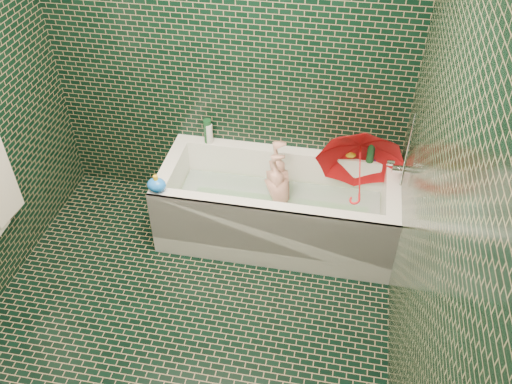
% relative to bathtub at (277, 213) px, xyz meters
% --- Properties ---
extents(floor, '(2.80, 2.80, 0.00)m').
position_rel_bathtub_xyz_m(floor, '(-0.45, -1.01, -0.21)').
color(floor, black).
rests_on(floor, ground).
extents(wall_back, '(2.80, 0.00, 2.80)m').
position_rel_bathtub_xyz_m(wall_back, '(-0.45, 0.39, 1.04)').
color(wall_back, black).
rests_on(wall_back, floor).
extents(wall_right, '(0.00, 2.80, 2.80)m').
position_rel_bathtub_xyz_m(wall_right, '(0.85, -1.01, 1.04)').
color(wall_right, black).
rests_on(wall_right, floor).
extents(bathtub, '(1.70, 0.75, 0.55)m').
position_rel_bathtub_xyz_m(bathtub, '(0.00, 0.00, 0.00)').
color(bathtub, white).
rests_on(bathtub, floor).
extents(bath_mat, '(1.35, 0.47, 0.01)m').
position_rel_bathtub_xyz_m(bath_mat, '(0.00, 0.02, -0.06)').
color(bath_mat, green).
rests_on(bath_mat, bathtub).
extents(water, '(1.48, 0.53, 0.00)m').
position_rel_bathtub_xyz_m(water, '(0.00, 0.02, 0.09)').
color(water, silver).
rests_on(water, bathtub).
extents(faucet, '(0.18, 0.19, 0.55)m').
position_rel_bathtub_xyz_m(faucet, '(0.81, 0.01, 0.56)').
color(faucet, silver).
rests_on(faucet, wall_right).
extents(child, '(0.89, 0.34, 0.28)m').
position_rel_bathtub_xyz_m(child, '(0.02, 0.06, 0.10)').
color(child, tan).
rests_on(child, bathtub).
extents(umbrella, '(0.76, 0.74, 0.84)m').
position_rel_bathtub_xyz_m(umbrella, '(0.56, 0.09, 0.40)').
color(umbrella, red).
rests_on(umbrella, bathtub).
extents(soap_bottle_a, '(0.10, 0.10, 0.22)m').
position_rel_bathtub_xyz_m(soap_bottle_a, '(0.80, 0.35, 0.34)').
color(soap_bottle_a, white).
rests_on(soap_bottle_a, bathtub).
extents(soap_bottle_b, '(0.09, 0.09, 0.20)m').
position_rel_bathtub_xyz_m(soap_bottle_b, '(0.70, 0.32, 0.34)').
color(soap_bottle_b, '#50207A').
rests_on(soap_bottle_b, bathtub).
extents(soap_bottle_c, '(0.15, 0.15, 0.19)m').
position_rel_bathtub_xyz_m(soap_bottle_c, '(0.77, 0.32, 0.34)').
color(soap_bottle_c, '#134320').
rests_on(soap_bottle_c, bathtub).
extents(bottle_right_tall, '(0.07, 0.07, 0.20)m').
position_rel_bathtub_xyz_m(bottle_right_tall, '(0.62, 0.31, 0.44)').
color(bottle_right_tall, '#134320').
rests_on(bottle_right_tall, bathtub).
extents(bottle_right_pump, '(0.06, 0.06, 0.16)m').
position_rel_bathtub_xyz_m(bottle_right_pump, '(0.75, 0.34, 0.42)').
color(bottle_right_pump, silver).
rests_on(bottle_right_pump, bathtub).
extents(bottle_left_tall, '(0.08, 0.08, 0.19)m').
position_rel_bathtub_xyz_m(bottle_left_tall, '(-0.59, 0.33, 0.44)').
color(bottle_left_tall, '#134320').
rests_on(bottle_left_tall, bathtub).
extents(bottle_left_short, '(0.06, 0.06, 0.16)m').
position_rel_bathtub_xyz_m(bottle_left_short, '(-0.58, 0.32, 0.42)').
color(bottle_left_short, white).
rests_on(bottle_left_short, bathtub).
extents(rubber_duck, '(0.12, 0.08, 0.10)m').
position_rel_bathtub_xyz_m(rubber_duck, '(0.49, 0.33, 0.38)').
color(rubber_duck, yellow).
rests_on(rubber_duck, bathtub).
extents(bath_toy, '(0.14, 0.12, 0.13)m').
position_rel_bathtub_xyz_m(bath_toy, '(-0.78, -0.30, 0.39)').
color(bath_toy, '#1B76FB').
rests_on(bath_toy, bathtub).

